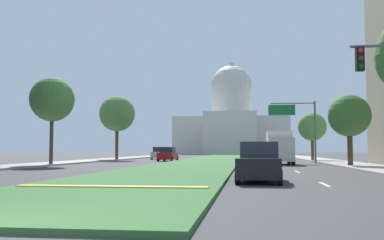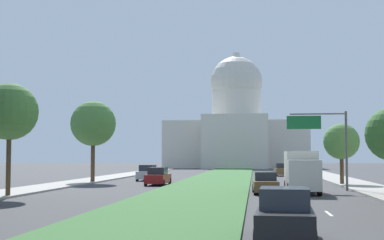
{
  "view_description": "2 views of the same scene",
  "coord_description": "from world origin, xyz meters",
  "px_view_note": "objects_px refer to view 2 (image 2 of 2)",
  "views": [
    {
      "loc": [
        4.78,
        -7.23,
        1.47
      ],
      "look_at": [
        -1.92,
        46.19,
        4.99
      ],
      "focal_mm": 41.8,
      "sensor_mm": 36.0,
      "label": 1
    },
    {
      "loc": [
        4.32,
        -5.97,
        2.9
      ],
      "look_at": [
        -2.36,
        52.69,
        6.64
      ],
      "focal_mm": 51.89,
      "sensor_mm": 36.0,
      "label": 2
    }
  ],
  "objects_px": {
    "street_tree_left_far": "(93,124)",
    "box_truck_delivery": "(302,171)",
    "sedan_distant": "(158,177)",
    "overhead_guide_sign": "(325,134)",
    "sedan_far_horizon": "(148,173)",
    "sedan_midblock": "(265,183)",
    "sedan_lead_stopped": "(285,216)",
    "street_tree_right_far": "(341,142)",
    "street_tree_left_mid": "(10,112)",
    "sedan_very_far": "(281,170)",
    "capitol_building": "(236,130)"
  },
  "relations": [
    {
      "from": "sedan_midblock",
      "to": "capitol_building",
      "type": "bearing_deg",
      "value": 93.31
    },
    {
      "from": "sedan_lead_stopped",
      "to": "street_tree_left_far",
      "type": "bearing_deg",
      "value": 115.38
    },
    {
      "from": "capitol_building",
      "to": "sedan_very_far",
      "type": "bearing_deg",
      "value": -81.2
    },
    {
      "from": "street_tree_left_mid",
      "to": "capitol_building",
      "type": "bearing_deg",
      "value": 82.3
    },
    {
      "from": "street_tree_left_far",
      "to": "sedan_distant",
      "type": "relative_size",
      "value": 1.91
    },
    {
      "from": "sedan_lead_stopped",
      "to": "sedan_midblock",
      "type": "distance_m",
      "value": 23.12
    },
    {
      "from": "sedan_distant",
      "to": "sedan_lead_stopped",
      "type": "bearing_deg",
      "value": -73.07
    },
    {
      "from": "sedan_lead_stopped",
      "to": "sedan_distant",
      "type": "distance_m",
      "value": 35.42
    },
    {
      "from": "sedan_very_far",
      "to": "sedan_far_horizon",
      "type": "bearing_deg",
      "value": -134.57
    },
    {
      "from": "sedan_midblock",
      "to": "box_truck_delivery",
      "type": "height_order",
      "value": "box_truck_delivery"
    },
    {
      "from": "sedan_lead_stopped",
      "to": "sedan_very_far",
      "type": "distance_m",
      "value": 59.22
    },
    {
      "from": "street_tree_left_mid",
      "to": "sedan_lead_stopped",
      "type": "distance_m",
      "value": 25.49
    },
    {
      "from": "sedan_distant",
      "to": "street_tree_right_far",
      "type": "bearing_deg",
      "value": 5.89
    },
    {
      "from": "overhead_guide_sign",
      "to": "capitol_building",
      "type": "bearing_deg",
      "value": 96.88
    },
    {
      "from": "capitol_building",
      "to": "overhead_guide_sign",
      "type": "distance_m",
      "value": 83.76
    },
    {
      "from": "sedan_lead_stopped",
      "to": "sedan_far_horizon",
      "type": "distance_m",
      "value": 45.11
    },
    {
      "from": "street_tree_left_mid",
      "to": "street_tree_left_far",
      "type": "xyz_separation_m",
      "value": [
        -0.19,
        20.62,
        0.34
      ]
    },
    {
      "from": "street_tree_left_far",
      "to": "box_truck_delivery",
      "type": "bearing_deg",
      "value": -35.11
    },
    {
      "from": "street_tree_left_mid",
      "to": "sedan_far_horizon",
      "type": "xyz_separation_m",
      "value": [
        4.75,
        25.7,
        -5.05
      ]
    },
    {
      "from": "street_tree_right_far",
      "to": "sedan_midblock",
      "type": "xyz_separation_m",
      "value": [
        -7.55,
        -12.58,
        -3.42
      ]
    },
    {
      "from": "sedan_lead_stopped",
      "to": "box_truck_delivery",
      "type": "bearing_deg",
      "value": 83.95
    },
    {
      "from": "sedan_distant",
      "to": "street_tree_left_far",
      "type": "bearing_deg",
      "value": 151.54
    },
    {
      "from": "street_tree_left_far",
      "to": "sedan_very_far",
      "type": "height_order",
      "value": "street_tree_left_far"
    },
    {
      "from": "street_tree_left_mid",
      "to": "sedan_midblock",
      "type": "height_order",
      "value": "street_tree_left_mid"
    },
    {
      "from": "overhead_guide_sign",
      "to": "sedan_lead_stopped",
      "type": "distance_m",
      "value": 28.1
    },
    {
      "from": "street_tree_left_mid",
      "to": "sedan_very_far",
      "type": "xyz_separation_m",
      "value": [
        20.51,
        41.7,
        -5.06
      ]
    },
    {
      "from": "street_tree_right_far",
      "to": "sedan_midblock",
      "type": "relative_size",
      "value": 1.38
    },
    {
      "from": "capitol_building",
      "to": "sedan_midblock",
      "type": "bearing_deg",
      "value": -86.69
    },
    {
      "from": "overhead_guide_sign",
      "to": "sedan_far_horizon",
      "type": "bearing_deg",
      "value": 138.63
    },
    {
      "from": "street_tree_left_far",
      "to": "street_tree_right_far",
      "type": "height_order",
      "value": "street_tree_left_far"
    },
    {
      "from": "street_tree_right_far",
      "to": "street_tree_left_far",
      "type": "bearing_deg",
      "value": 174.63
    },
    {
      "from": "street_tree_right_far",
      "to": "box_truck_delivery",
      "type": "relative_size",
      "value": 0.93
    },
    {
      "from": "street_tree_left_far",
      "to": "overhead_guide_sign",
      "type": "bearing_deg",
      "value": -25.02
    },
    {
      "from": "street_tree_left_mid",
      "to": "sedan_far_horizon",
      "type": "bearing_deg",
      "value": 79.53
    },
    {
      "from": "street_tree_left_far",
      "to": "box_truck_delivery",
      "type": "xyz_separation_m",
      "value": [
        20.57,
        -14.46,
        -4.55
      ]
    },
    {
      "from": "sedan_midblock",
      "to": "box_truck_delivery",
      "type": "xyz_separation_m",
      "value": [
        2.74,
        0.51,
        0.91
      ]
    },
    {
      "from": "street_tree_left_far",
      "to": "capitol_building",
      "type": "bearing_deg",
      "value": 80.0
    },
    {
      "from": "sedan_lead_stopped",
      "to": "sedan_very_far",
      "type": "relative_size",
      "value": 1.06
    },
    {
      "from": "capitol_building",
      "to": "sedan_very_far",
      "type": "distance_m",
      "value": 52.56
    },
    {
      "from": "street_tree_left_far",
      "to": "street_tree_right_far",
      "type": "xyz_separation_m",
      "value": [
        25.37,
        -2.38,
        -2.04
      ]
    },
    {
      "from": "street_tree_right_far",
      "to": "sedan_distant",
      "type": "relative_size",
      "value": 1.31
    },
    {
      "from": "sedan_lead_stopped",
      "to": "sedan_far_horizon",
      "type": "relative_size",
      "value": 1.02
    },
    {
      "from": "sedan_far_horizon",
      "to": "box_truck_delivery",
      "type": "bearing_deg",
      "value": -51.35
    },
    {
      "from": "overhead_guide_sign",
      "to": "box_truck_delivery",
      "type": "bearing_deg",
      "value": -120.2
    },
    {
      "from": "sedan_midblock",
      "to": "street_tree_left_far",
      "type": "bearing_deg",
      "value": 139.98
    },
    {
      "from": "sedan_lead_stopped",
      "to": "street_tree_right_far",
      "type": "bearing_deg",
      "value": 78.43
    },
    {
      "from": "capitol_building",
      "to": "street_tree_left_far",
      "type": "height_order",
      "value": "capitol_building"
    },
    {
      "from": "street_tree_right_far",
      "to": "sedan_distant",
      "type": "xyz_separation_m",
      "value": [
        -17.62,
        -1.82,
        -3.38
      ]
    },
    {
      "from": "sedan_very_far",
      "to": "box_truck_delivery",
      "type": "bearing_deg",
      "value": -90.23
    },
    {
      "from": "overhead_guide_sign",
      "to": "sedan_far_horizon",
      "type": "relative_size",
      "value": 1.47
    }
  ]
}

